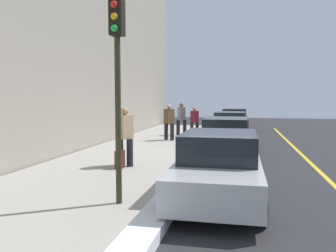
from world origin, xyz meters
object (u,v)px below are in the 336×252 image
Objects in this scene: parked_car_silver at (219,167)px; traffic_light_pole at (117,66)px; parked_car_maroon at (235,119)px; parked_car_charcoal at (226,138)px; rolling_suitcase at (120,159)px; parked_car_white at (230,126)px; pedestrian_tan_coat at (125,135)px; pedestrian_grey_coat at (181,118)px; pedestrian_burgundy_coat at (195,121)px; pedestrian_brown_coat at (169,121)px.

traffic_light_pole is (1.13, -1.93, 2.15)m from parked_car_silver.
parked_car_silver is (17.67, 0.03, -0.00)m from parked_car_maroon.
parked_car_charcoal reaches higher than rolling_suitcase.
traffic_light_pole is (6.90, -1.82, 2.15)m from parked_car_charcoal.
pedestrian_tan_coat reaches higher than parked_car_white.
pedestrian_grey_coat is 0.95m from pedestrian_burgundy_coat.
parked_car_silver is at bearing 18.23° from pedestrian_brown_coat.
pedestrian_brown_coat is (-6.86, -0.02, -0.01)m from pedestrian_tan_coat.
pedestrian_brown_coat is at bearing -173.58° from traffic_light_pole.
pedestrian_burgundy_coat reaches higher than rolling_suitcase.
traffic_light_pole is (10.62, 1.20, 1.79)m from pedestrian_brown_coat.
pedestrian_tan_coat is 9.38m from pedestrian_grey_coat.
pedestrian_brown_coat reaches higher than rolling_suitcase.
pedestrian_tan_coat reaches higher than parked_car_silver.
parked_car_white is at bearing 84.08° from pedestrian_grey_coat.
parked_car_maroon is at bearing 174.22° from traffic_light_pole.
parked_car_white and parked_car_charcoal have the same top height.
pedestrian_grey_coat is 9.80m from rolling_suitcase.
pedestrian_burgundy_coat is (-2.05, 1.02, -0.10)m from pedestrian_brown_coat.
pedestrian_tan_coat is at bearing -17.93° from parked_car_white.
pedestrian_burgundy_coat is (0.18, -1.94, 0.26)m from parked_car_white.
pedestrian_tan_coat is at bearing 0.18° from pedestrian_brown_coat.
pedestrian_tan_coat reaches higher than rolling_suitcase.
traffic_light_pole is (13.14, 1.00, 1.76)m from pedestrian_grey_coat.
pedestrian_tan_coat is 0.81m from rolling_suitcase.
parked_car_white is at bearing 162.63° from rolling_suitcase.
parked_car_maroon is 8.76m from pedestrian_brown_coat.
parked_car_white is (5.96, -0.14, -0.00)m from parked_car_maroon.
pedestrian_brown_coat is 0.45× the size of traffic_light_pole.
pedestrian_brown_coat is 2.29m from pedestrian_burgundy_coat.
parked_car_silver is at bearing 120.33° from traffic_light_pole.
parked_car_silver is at bearing 13.72° from pedestrian_grey_coat.
parked_car_silver is at bearing 49.75° from pedestrian_tan_coat.
traffic_light_pole reaches higher than pedestrian_brown_coat.
rolling_suitcase is (9.31, -1.02, -0.59)m from pedestrian_burgundy_coat.
parked_car_silver is at bearing 10.35° from pedestrian_burgundy_coat.
parked_car_maroon is 19.02m from traffic_light_pole.
parked_car_white and parked_car_silver have the same top height.
pedestrian_tan_coat is 6.86m from pedestrian_brown_coat.
pedestrian_brown_coat is (8.18, -3.10, 0.36)m from parked_car_maroon.
parked_car_charcoal is 6.11m from pedestrian_burgundy_coat.
pedestrian_brown_coat is (2.51, -0.20, -0.02)m from pedestrian_grey_coat.
parked_car_white is 1.00× the size of parked_car_charcoal.
traffic_light_pole is (12.67, 0.18, 1.88)m from pedestrian_burgundy_coat.
parked_car_charcoal is 2.46× the size of pedestrian_grey_coat.
parked_car_white is 2.49× the size of pedestrian_tan_coat.
pedestrian_burgundy_coat is (-11.54, -2.11, 0.26)m from parked_car_silver.
traffic_light_pole reaches higher than parked_car_white.
parked_car_charcoal is 4.81m from pedestrian_brown_coat.
parked_car_charcoal is at bearing 165.24° from traffic_light_pole.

